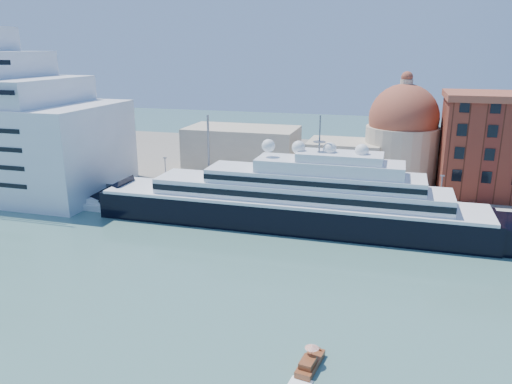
% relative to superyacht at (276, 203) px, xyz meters
% --- Properties ---
extents(ground, '(400.00, 400.00, 0.00)m').
position_rel_superyacht_xyz_m(ground, '(1.81, -23.00, -4.57)').
color(ground, '#3D6A66').
rests_on(ground, ground).
extents(quay, '(180.00, 10.00, 2.50)m').
position_rel_superyacht_xyz_m(quay, '(1.81, 11.00, -3.32)').
color(quay, gray).
rests_on(quay, ground).
extents(land, '(260.00, 72.00, 2.00)m').
position_rel_superyacht_xyz_m(land, '(1.81, 52.00, -3.57)').
color(land, slate).
rests_on(land, ground).
extents(quay_fence, '(180.00, 0.10, 1.20)m').
position_rel_superyacht_xyz_m(quay_fence, '(1.81, 6.50, -1.47)').
color(quay_fence, slate).
rests_on(quay_fence, quay).
extents(superyacht, '(88.52, 12.27, 26.45)m').
position_rel_superyacht_xyz_m(superyacht, '(0.00, 0.00, 0.00)').
color(superyacht, black).
rests_on(superyacht, ground).
extents(service_barge, '(11.98, 4.40, 2.66)m').
position_rel_superyacht_xyz_m(service_barge, '(-42.48, -1.11, -3.80)').
color(service_barge, white).
rests_on(service_barge, ground).
extents(water_taxi, '(2.69, 5.78, 2.64)m').
position_rel_superyacht_xyz_m(water_taxi, '(15.13, -45.09, -3.93)').
color(water_taxi, maroon).
rests_on(water_taxi, ground).
extents(church, '(66.00, 18.00, 25.50)m').
position_rel_superyacht_xyz_m(church, '(8.20, 34.72, 6.34)').
color(church, beige).
rests_on(church, land).
extents(lamp_posts, '(120.80, 2.40, 18.00)m').
position_rel_superyacht_xyz_m(lamp_posts, '(-10.86, 9.27, 5.28)').
color(lamp_posts, slate).
rests_on(lamp_posts, quay).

